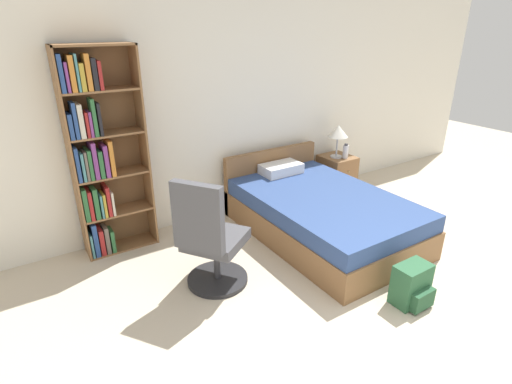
# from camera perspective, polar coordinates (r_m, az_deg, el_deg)

# --- Properties ---
(wall_back) EXTENTS (9.00, 0.06, 2.60)m
(wall_back) POSITION_cam_1_polar(r_m,az_deg,el_deg) (4.75, -4.38, 11.91)
(wall_back) COLOR silver
(wall_back) RESTS_ON ground_plane
(bookshelf) EXTENTS (0.71, 0.28, 2.05)m
(bookshelf) POSITION_cam_1_polar(r_m,az_deg,el_deg) (4.14, -21.47, 4.86)
(bookshelf) COLOR brown
(bookshelf) RESTS_ON ground_plane
(bed) EXTENTS (1.34, 2.09, 0.74)m
(bed) POSITION_cam_1_polar(r_m,az_deg,el_deg) (4.53, 8.96, -2.87)
(bed) COLOR brown
(bed) RESTS_ON ground_plane
(office_chair) EXTENTS (0.72, 0.70, 1.08)m
(office_chair) POSITION_cam_1_polar(r_m,az_deg,el_deg) (3.49, -6.54, -7.10)
(office_chair) COLOR #232326
(office_chair) RESTS_ON ground_plane
(nightstand) EXTENTS (0.41, 0.46, 0.52)m
(nightstand) POSITION_cam_1_polar(r_m,az_deg,el_deg) (5.70, 11.40, 2.55)
(nightstand) COLOR brown
(nightstand) RESTS_ON ground_plane
(table_lamp) EXTENTS (0.27, 0.27, 0.45)m
(table_lamp) POSITION_cam_1_polar(r_m,az_deg,el_deg) (5.47, 11.65, 8.36)
(table_lamp) COLOR #B2B2B7
(table_lamp) RESTS_ON nightstand
(water_bottle) EXTENTS (0.07, 0.07, 0.20)m
(water_bottle) POSITION_cam_1_polar(r_m,az_deg,el_deg) (5.53, 12.68, 5.68)
(water_bottle) COLOR silver
(water_bottle) RESTS_ON nightstand
(backpack_green) EXTENTS (0.31, 0.26, 0.37)m
(backpack_green) POSITION_cam_1_polar(r_m,az_deg,el_deg) (3.70, 21.40, -12.33)
(backpack_green) COLOR #2D603D
(backpack_green) RESTS_ON ground_plane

